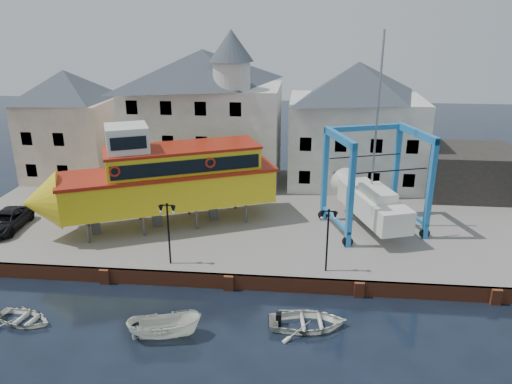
{
  "coord_description": "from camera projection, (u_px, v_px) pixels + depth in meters",
  "views": [
    {
      "loc": [
        4.38,
        -26.94,
        16.45
      ],
      "look_at": [
        1.0,
        7.0,
        4.0
      ],
      "focal_mm": 35.0,
      "sensor_mm": 36.0,
      "label": 1
    }
  ],
  "objects": [
    {
      "name": "van",
      "position": [
        6.0,
        221.0,
        37.15
      ],
      "size": [
        2.6,
        5.14,
        1.39
      ],
      "primitive_type": "imported",
      "rotation": [
        0.0,
        0.0,
        0.06
      ],
      "color": "black",
      "rests_on": "hardstanding"
    },
    {
      "name": "motorboat_d",
      "position": [
        24.0,
        322.0,
        27.97
      ],
      "size": [
        3.79,
        3.06,
        0.69
      ],
      "primitive_type": "imported",
      "rotation": [
        0.0,
        0.0,
        1.35
      ],
      "color": "white",
      "rests_on": "ground"
    },
    {
      "name": "shed_dark",
      "position": [
        468.0,
        171.0,
        44.32
      ],
      "size": [
        8.0,
        7.0,
        4.0
      ],
      "primitive_type": "cube",
      "color": "black",
      "rests_on": "hardstanding"
    },
    {
      "name": "travel_lift",
      "position": [
        369.0,
        195.0,
        37.53
      ],
      "size": [
        7.98,
        9.72,
        14.28
      ],
      "rotation": [
        0.0,
        0.0,
        0.33
      ],
      "color": "#2376BC",
      "rests_on": "hardstanding"
    },
    {
      "name": "ground",
      "position": [
        229.0,
        289.0,
        31.23
      ],
      "size": [
        140.0,
        140.0,
        0.0
      ],
      "primitive_type": "plane",
      "color": "black",
      "rests_on": "ground"
    },
    {
      "name": "lamp_post_left",
      "position": [
        168.0,
        218.0,
        31.29
      ],
      "size": [
        1.12,
        0.32,
        4.2
      ],
      "color": "black",
      "rests_on": "hardstanding"
    },
    {
      "name": "motorboat_b",
      "position": [
        307.0,
        327.0,
        27.54
      ],
      "size": [
        4.64,
        3.55,
        0.9
      ],
      "primitive_type": "imported",
      "rotation": [
        0.0,
        0.0,
        1.68
      ],
      "color": "white",
      "rests_on": "ground"
    },
    {
      "name": "tour_boat",
      "position": [
        154.0,
        179.0,
        36.78
      ],
      "size": [
        18.28,
        11.18,
        7.87
      ],
      "rotation": [
        0.0,
        0.0,
        0.41
      ],
      "color": "#59595E",
      "rests_on": "hardstanding"
    },
    {
      "name": "building_white_right",
      "position": [
        355.0,
        124.0,
        45.88
      ],
      "size": [
        12.0,
        8.0,
        11.2
      ],
      "color": "beige",
      "rests_on": "hardstanding"
    },
    {
      "name": "hardstanding",
      "position": [
        249.0,
        215.0,
        41.34
      ],
      "size": [
        44.0,
        22.0,
        1.0
      ],
      "primitive_type": "cube",
      "color": "slate",
      "rests_on": "ground"
    },
    {
      "name": "building_white_main",
      "position": [
        205.0,
        114.0,
        46.35
      ],
      "size": [
        14.0,
        8.3,
        14.0
      ],
      "color": "beige",
      "rests_on": "hardstanding"
    },
    {
      "name": "building_pink",
      "position": [
        70.0,
        125.0,
        47.62
      ],
      "size": [
        8.0,
        7.0,
        10.3
      ],
      "color": "#C3A58F",
      "rests_on": "hardstanding"
    },
    {
      "name": "motorboat_a",
      "position": [
        165.0,
        337.0,
        26.64
      ],
      "size": [
        4.17,
        2.27,
        1.53
      ],
      "primitive_type": "imported",
      "rotation": [
        0.0,
        0.0,
        1.78
      ],
      "color": "white",
      "rests_on": "ground"
    },
    {
      "name": "quay_wall",
      "position": [
        229.0,
        282.0,
        31.15
      ],
      "size": [
        44.0,
        0.47,
        1.0
      ],
      "color": "brown",
      "rests_on": "ground"
    },
    {
      "name": "lamp_post_right",
      "position": [
        328.0,
        225.0,
        30.36
      ],
      "size": [
        1.12,
        0.32,
        4.2
      ],
      "color": "black",
      "rests_on": "hardstanding"
    }
  ]
}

